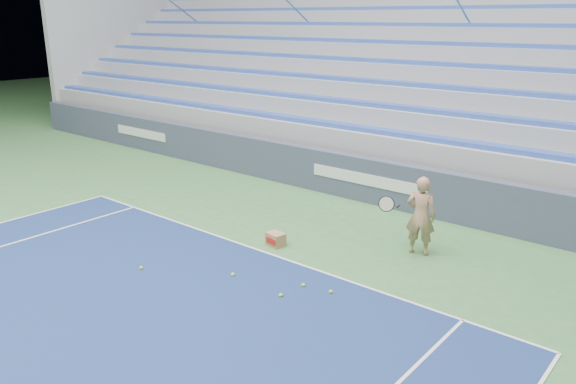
% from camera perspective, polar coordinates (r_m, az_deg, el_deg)
% --- Properties ---
extents(sponsor_barrier, '(30.00, 0.32, 1.10)m').
position_cam_1_polar(sponsor_barrier, '(13.87, 8.38, 1.17)').
color(sponsor_barrier, '#3B435A').
rests_on(sponsor_barrier, ground).
extents(bleachers, '(31.00, 9.15, 7.30)m').
position_cam_1_polar(bleachers, '(18.58, 18.05, 10.29)').
color(bleachers, '#999CA2').
rests_on(bleachers, ground).
extents(tennis_player, '(0.93, 0.87, 1.55)m').
position_cam_1_polar(tennis_player, '(10.93, 13.29, -2.34)').
color(tennis_player, tan).
rests_on(tennis_player, ground).
extents(ball_box, '(0.39, 0.33, 0.27)m').
position_cam_1_polar(ball_box, '(11.23, -1.28, -4.82)').
color(ball_box, '#A57550').
rests_on(ball_box, ground).
extents(tennis_ball_0, '(0.07, 0.07, 0.07)m').
position_cam_1_polar(tennis_ball_0, '(10.57, -14.70, -7.47)').
color(tennis_ball_0, '#B9EE30').
rests_on(tennis_ball_0, ground).
extents(tennis_ball_1, '(0.07, 0.07, 0.07)m').
position_cam_1_polar(tennis_ball_1, '(10.04, -5.63, -8.34)').
color(tennis_ball_1, '#B9EE30').
rests_on(tennis_ball_1, ground).
extents(tennis_ball_2, '(0.07, 0.07, 0.07)m').
position_cam_1_polar(tennis_ball_2, '(9.62, 1.56, -9.44)').
color(tennis_ball_2, '#B9EE30').
rests_on(tennis_ball_2, ground).
extents(tennis_ball_3, '(0.07, 0.07, 0.07)m').
position_cam_1_polar(tennis_ball_3, '(9.30, -0.74, -10.45)').
color(tennis_ball_3, '#B9EE30').
rests_on(tennis_ball_3, ground).
extents(tennis_ball_4, '(0.07, 0.07, 0.07)m').
position_cam_1_polar(tennis_ball_4, '(9.44, 4.37, -10.07)').
color(tennis_ball_4, '#B9EE30').
rests_on(tennis_ball_4, ground).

